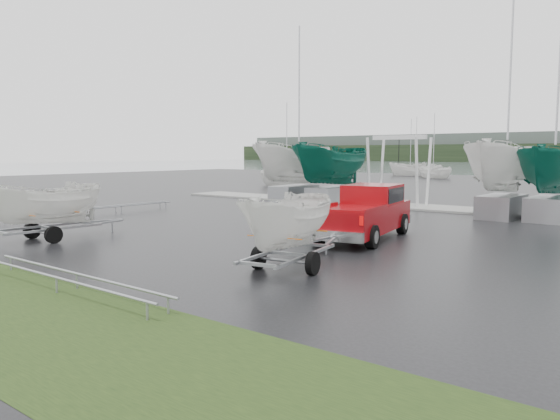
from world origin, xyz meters
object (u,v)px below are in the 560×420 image
object	(u,v)px
pickup_truck	(367,210)
boat_hoist	(399,161)
trailer_hitched	(288,175)
trailer_parked	(45,168)

from	to	relation	value
pickup_truck	boat_hoist	distance (m)	12.32
trailer_hitched	boat_hoist	bearing A→B (deg)	96.68
pickup_truck	trailer_parked	xyz separation A→B (m)	(-8.58, -7.65, 1.58)
pickup_truck	trailer_parked	bearing A→B (deg)	-149.10
pickup_truck	trailer_parked	size ratio (longest dim) A/B	1.27
pickup_truck	boat_hoist	xyz separation A→B (m)	(-4.37, 11.39, 1.67)
pickup_truck	boat_hoist	size ratio (longest dim) A/B	1.47
pickup_truck	trailer_parked	world-z (taller)	trailer_parked
trailer_parked	boat_hoist	distance (m)	19.51
trailer_parked	boat_hoist	world-z (taller)	trailer_parked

